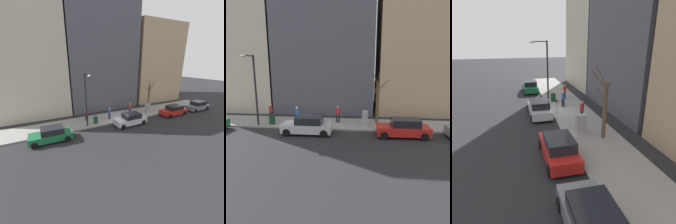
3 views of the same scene
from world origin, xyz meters
The scene contains 17 objects.
ground_plane centered at (0.00, 0.00, 0.00)m, with size 120.00×120.00×0.00m, color #232326.
sidewalk centered at (2.00, 0.00, 0.07)m, with size 4.00×36.00×0.15m, color gray.
parked_car_grey centered at (-1.08, -14.00, 0.74)m, with size 1.93×4.21×1.52m.
parked_car_red centered at (-1.09, -8.37, 0.74)m, with size 1.96×4.22×1.52m.
parked_car_silver centered at (-1.20, -0.42, 0.74)m, with size 1.97×4.22×1.52m.
parked_car_green centered at (-1.12, 9.29, 0.74)m, with size 1.99×4.23×1.52m.
parking_meter centered at (0.45, -0.52, 0.98)m, with size 0.14×0.10×1.35m.
utility_box centered at (1.30, -5.26, 0.85)m, with size 0.83×0.61×1.43m.
streetlamp centered at (0.28, 4.88, 4.02)m, with size 1.97×0.32×6.50m.
bare_tree centered at (2.57, -6.42, 2.38)m, with size 1.52×2.02×5.13m.
trash_bin centered at (0.90, 3.63, 0.60)m, with size 0.56×0.56×0.90m, color #14381E.
pedestrian_near_meter centered at (2.23, -2.60, 1.09)m, with size 0.36×0.40×1.66m.
pedestrian_midblock centered at (1.49, 1.33, 1.09)m, with size 0.36×0.37×1.66m.
pedestrian_far_corner centered at (2.42, 4.38, 1.09)m, with size 0.36×0.38×1.66m.
office_tower_left centered at (10.71, -12.04, 7.37)m, with size 10.42×10.42×14.74m, color tan.
office_block_center centered at (11.42, -0.28, 10.48)m, with size 11.85×11.85×20.97m, color #4C4C56.
office_tower_right centered at (10.76, 10.72, 10.11)m, with size 10.53×10.53×20.23m, color #BCB29E.
Camera 1 is at (-16.35, 9.90, 8.00)m, focal length 24.00 mm.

